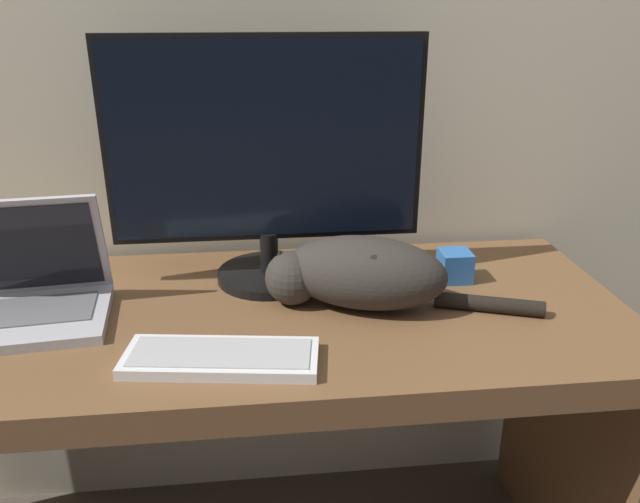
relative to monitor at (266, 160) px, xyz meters
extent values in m
cube|color=beige|center=(-0.05, 0.23, 0.29)|extent=(6.40, 0.06, 2.60)
cube|color=brown|center=(-0.05, -0.15, -0.30)|extent=(1.55, 0.64, 0.06)
cube|color=brown|center=(0.68, -0.15, -0.67)|extent=(0.04, 0.59, 0.68)
cylinder|color=black|center=(0.00, 0.00, -0.26)|extent=(0.23, 0.23, 0.02)
cylinder|color=black|center=(0.00, 0.00, -0.21)|extent=(0.04, 0.04, 0.09)
cube|color=black|center=(0.00, 0.00, 0.04)|extent=(0.66, 0.02, 0.42)
cube|color=black|center=(0.00, -0.01, 0.04)|extent=(0.64, 0.01, 0.40)
cube|color=#B7B7BC|center=(-0.47, -0.16, -0.26)|extent=(0.32, 0.26, 0.02)
cube|color=slate|center=(-0.47, -0.15, -0.25)|extent=(0.25, 0.15, 0.00)
cube|color=#B7B7BC|center=(-0.48, -0.09, -0.14)|extent=(0.30, 0.11, 0.22)
cube|color=black|center=(-0.48, -0.09, -0.14)|extent=(0.27, 0.09, 0.19)
cube|color=white|center=(-0.10, -0.34, -0.26)|extent=(0.35, 0.17, 0.02)
cube|color=#B3B3B3|center=(-0.10, -0.34, -0.25)|extent=(0.32, 0.14, 0.00)
ellipsoid|color=#332D28|center=(0.19, -0.15, -0.20)|extent=(0.37, 0.27, 0.15)
ellipsoid|color=black|center=(0.20, -0.16, -0.16)|extent=(0.18, 0.17, 0.06)
sphere|color=#332D28|center=(0.04, -0.13, -0.21)|extent=(0.11, 0.11, 0.11)
cone|color=black|center=(0.02, -0.12, -0.17)|extent=(0.04, 0.04, 0.03)
cone|color=black|center=(0.07, -0.13, -0.17)|extent=(0.04, 0.04, 0.03)
cylinder|color=black|center=(0.43, -0.21, -0.25)|extent=(0.21, 0.10, 0.03)
cube|color=#2D6BB7|center=(0.41, -0.05, -0.24)|extent=(0.07, 0.07, 0.07)
camera|label=1|loc=(-0.03, -1.28, 0.31)|focal=35.00mm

